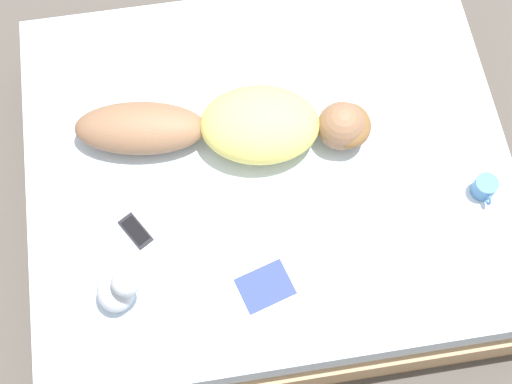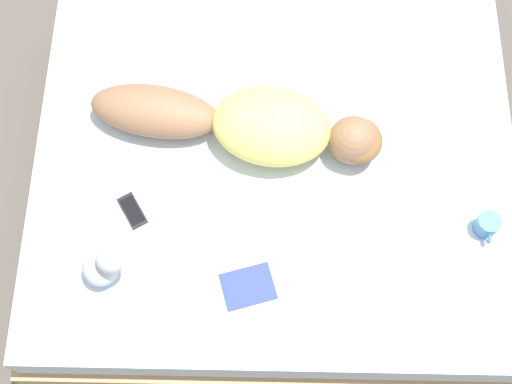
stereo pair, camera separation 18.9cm
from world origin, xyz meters
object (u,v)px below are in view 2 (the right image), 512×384
object	(u,v)px
coffee_mug	(487,225)
cell_phone	(132,211)
person	(250,124)
open_magazine	(240,260)

from	to	relation	value
coffee_mug	cell_phone	world-z (taller)	coffee_mug
person	coffee_mug	bearing A→B (deg)	75.82
cell_phone	person	bearing A→B (deg)	-174.41
coffee_mug	cell_phone	xyz separation A→B (m)	(-0.05, -1.40, -0.04)
person	coffee_mug	xyz separation A→B (m)	(0.40, 0.94, -0.06)
open_magazine	cell_phone	size ratio (longest dim) A/B	3.25
person	cell_phone	bearing A→B (deg)	-44.43
open_magazine	coffee_mug	size ratio (longest dim) A/B	4.31
open_magazine	coffee_mug	world-z (taller)	coffee_mug
person	open_magazine	world-z (taller)	person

